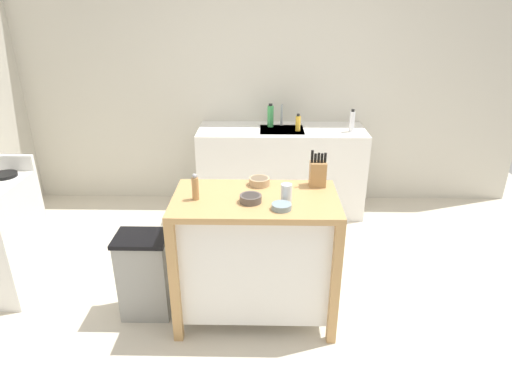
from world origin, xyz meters
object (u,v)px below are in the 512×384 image
kitchen_island (255,252)px  bowl_ceramic_small (259,181)px  trash_bin (145,275)px  knife_block (318,173)px  bowl_stoneware_deep (282,206)px  bowl_ceramic_wide (251,198)px  bottle_spray_cleaner (352,121)px  pepper_grinder (195,187)px  sink_faucet (282,115)px  bottle_dish_soap (271,116)px  bottle_hand_soap (298,123)px  drinking_cup (286,193)px

kitchen_island → bowl_ceramic_small: size_ratio=7.59×
bowl_ceramic_small → trash_bin: (-0.80, -0.21, -0.64)m
knife_block → bowl_stoneware_deep: knife_block is taller
bowl_ceramic_wide → bottle_spray_cleaner: size_ratio=0.62×
pepper_grinder → sink_faucet: sink_faucet is taller
bottle_dish_soap → trash_bin: bearing=-116.1°
bowl_stoneware_deep → trash_bin: size_ratio=0.19×
kitchen_island → bowl_ceramic_small: bowl_ceramic_small is taller
bowl_ceramic_small → bottle_dish_soap: (0.10, 1.63, 0.05)m
pepper_grinder → bottle_dish_soap: bottle_dish_soap is taller
bottle_hand_soap → bottle_dish_soap: (-0.27, 0.15, 0.03)m
bottle_dish_soap → pepper_grinder: bearing=-104.9°
bowl_ceramic_small → pepper_grinder: 0.47m
drinking_cup → sink_faucet: sink_faucet is taller
bottle_spray_cleaner → bottle_dish_soap: bearing=168.0°
bowl_stoneware_deep → pepper_grinder: pepper_grinder is taller
pepper_grinder → trash_bin: 0.80m
knife_block → bowl_stoneware_deep: size_ratio=2.08×
knife_block → bottle_hand_soap: (-0.03, 1.48, -0.05)m
knife_block → sink_faucet: knife_block is taller
bowl_ceramic_small → bottle_spray_cleaner: (0.90, 1.46, 0.04)m
bottle_hand_soap → bottle_spray_cleaner: bearing=-2.1°
pepper_grinder → bowl_ceramic_wide: bearing=-5.6°
kitchen_island → sink_faucet: 1.96m
bowl_stoneware_deep → pepper_grinder: bearing=166.2°
bowl_stoneware_deep → knife_block: bearing=55.6°
bowl_stoneware_deep → drinking_cup: drinking_cup is taller
bowl_stoneware_deep → bowl_ceramic_wide: bearing=152.6°
bowl_ceramic_wide → drinking_cup: drinking_cup is taller
sink_faucet → drinking_cup: bearing=-91.0°
bowl_stoneware_deep → bottle_spray_cleaner: 1.99m
kitchen_island → bottle_dish_soap: bearing=86.3°
bottle_hand_soap → sink_faucet: bearing=128.1°
bowl_ceramic_small → bottle_spray_cleaner: 1.71m
bowl_ceramic_wide → drinking_cup: bearing=3.2°
kitchen_island → knife_block: size_ratio=4.26×
knife_block → bowl_ceramic_small: 0.40m
bowl_ceramic_small → sink_faucet: bearing=82.9°
pepper_grinder → trash_bin: bearing=174.7°
trash_bin → sink_faucet: 2.25m
pepper_grinder → bottle_spray_cleaner: size_ratio=0.79×
bottle_hand_soap → bottle_spray_cleaner: size_ratio=0.77×
bowl_ceramic_wide → sink_faucet: 1.98m
pepper_grinder → sink_faucet: bearing=72.3°
bowl_ceramic_small → sink_faucet: size_ratio=0.65×
kitchen_island → bowl_ceramic_wide: size_ratio=7.77×
bowl_ceramic_small → bowl_ceramic_wide: (-0.05, -0.28, -0.00)m
pepper_grinder → bottle_hand_soap: 1.89m
bowl_ceramic_small → bottle_hand_soap: 1.52m
bowl_ceramic_small → kitchen_island: bearing=-96.3°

